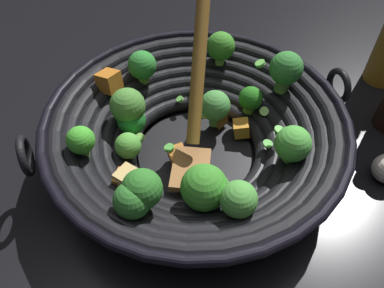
% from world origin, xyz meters
% --- Properties ---
extents(ground_plane, '(4.00, 4.00, 0.00)m').
position_xyz_m(ground_plane, '(0.00, 0.00, 0.00)').
color(ground_plane, black).
extents(wok, '(0.44, 0.43, 0.24)m').
position_xyz_m(wok, '(0.00, 0.00, 0.06)').
color(wok, black).
rests_on(wok, ground).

